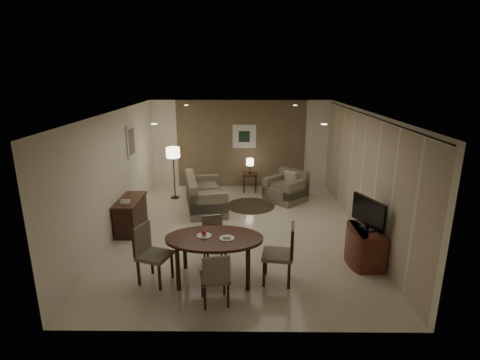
{
  "coord_description": "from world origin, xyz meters",
  "views": [
    {
      "loc": [
        0.08,
        -7.95,
        3.51
      ],
      "look_at": [
        0.0,
        0.2,
        1.15
      ],
      "focal_mm": 28.0,
      "sensor_mm": 36.0,
      "label": 1
    }
  ],
  "objects_px": {
    "dining_table": "(215,258)",
    "side_table": "(250,182)",
    "chair_left": "(155,255)",
    "chair_far": "(215,240)",
    "floor_lamp": "(174,173)",
    "armchair": "(286,187)",
    "sofa": "(206,193)",
    "chair_right": "(277,254)",
    "console_desk": "(131,215)",
    "chair_near": "(215,277)",
    "tv_cabinet": "(366,246)"
  },
  "relations": [
    {
      "from": "dining_table",
      "to": "side_table",
      "type": "xyz_separation_m",
      "value": [
        0.69,
        5.03,
        -0.11
      ]
    },
    {
      "from": "chair_left",
      "to": "side_table",
      "type": "xyz_separation_m",
      "value": [
        1.71,
        5.13,
        -0.23
      ]
    },
    {
      "from": "chair_far",
      "to": "floor_lamp",
      "type": "distance_m",
      "value": 4.01
    },
    {
      "from": "armchair",
      "to": "side_table",
      "type": "relative_size",
      "value": 1.69
    },
    {
      "from": "chair_far",
      "to": "chair_left",
      "type": "height_order",
      "value": "chair_left"
    },
    {
      "from": "chair_left",
      "to": "dining_table",
      "type": "bearing_deg",
      "value": -64.39
    },
    {
      "from": "dining_table",
      "to": "sofa",
      "type": "distance_m",
      "value": 3.56
    },
    {
      "from": "dining_table",
      "to": "chair_right",
      "type": "height_order",
      "value": "chair_right"
    },
    {
      "from": "console_desk",
      "to": "chair_near",
      "type": "height_order",
      "value": "chair_near"
    },
    {
      "from": "console_desk",
      "to": "dining_table",
      "type": "height_order",
      "value": "dining_table"
    },
    {
      "from": "dining_table",
      "to": "floor_lamp",
      "type": "height_order",
      "value": "floor_lamp"
    },
    {
      "from": "chair_far",
      "to": "tv_cabinet",
      "type": "bearing_deg",
      "value": -18.17
    },
    {
      "from": "tv_cabinet",
      "to": "floor_lamp",
      "type": "bearing_deg",
      "value": 138.56
    },
    {
      "from": "console_desk",
      "to": "side_table",
      "type": "xyz_separation_m",
      "value": [
        2.76,
        2.94,
        -0.09
      ]
    },
    {
      "from": "chair_right",
      "to": "side_table",
      "type": "height_order",
      "value": "chair_right"
    },
    {
      "from": "tv_cabinet",
      "to": "chair_far",
      "type": "relative_size",
      "value": 1.04
    },
    {
      "from": "chair_near",
      "to": "chair_right",
      "type": "height_order",
      "value": "chair_right"
    },
    {
      "from": "console_desk",
      "to": "dining_table",
      "type": "relative_size",
      "value": 0.71
    },
    {
      "from": "tv_cabinet",
      "to": "chair_far",
      "type": "height_order",
      "value": "chair_far"
    },
    {
      "from": "armchair",
      "to": "floor_lamp",
      "type": "relative_size",
      "value": 0.65
    },
    {
      "from": "chair_left",
      "to": "armchair",
      "type": "relative_size",
      "value": 1.06
    },
    {
      "from": "dining_table",
      "to": "armchair",
      "type": "xyz_separation_m",
      "value": [
        1.68,
        4.14,
        0.03
      ]
    },
    {
      "from": "tv_cabinet",
      "to": "console_desk",
      "type": "bearing_deg",
      "value": 162.95
    },
    {
      "from": "chair_right",
      "to": "dining_table",
      "type": "bearing_deg",
      "value": -86.09
    },
    {
      "from": "chair_right",
      "to": "sofa",
      "type": "relative_size",
      "value": 0.56
    },
    {
      "from": "console_desk",
      "to": "tv_cabinet",
      "type": "distance_m",
      "value": 5.11
    },
    {
      "from": "chair_right",
      "to": "console_desk",
      "type": "bearing_deg",
      "value": -116.56
    },
    {
      "from": "side_table",
      "to": "floor_lamp",
      "type": "xyz_separation_m",
      "value": [
        -2.17,
        -0.64,
        0.46
      ]
    },
    {
      "from": "sofa",
      "to": "armchair",
      "type": "bearing_deg",
      "value": -85.74
    },
    {
      "from": "floor_lamp",
      "to": "chair_left",
      "type": "bearing_deg",
      "value": -84.09
    },
    {
      "from": "console_desk",
      "to": "chair_near",
      "type": "xyz_separation_m",
      "value": [
        2.13,
        -2.79,
        0.07
      ]
    },
    {
      "from": "chair_near",
      "to": "chair_left",
      "type": "relative_size",
      "value": 0.88
    },
    {
      "from": "chair_far",
      "to": "floor_lamp",
      "type": "bearing_deg",
      "value": 94.18
    },
    {
      "from": "chair_far",
      "to": "armchair",
      "type": "xyz_separation_m",
      "value": [
        1.73,
        3.49,
        -0.0
      ]
    },
    {
      "from": "sofa",
      "to": "floor_lamp",
      "type": "height_order",
      "value": "floor_lamp"
    },
    {
      "from": "chair_near",
      "to": "floor_lamp",
      "type": "bearing_deg",
      "value": -85.47
    },
    {
      "from": "console_desk",
      "to": "sofa",
      "type": "bearing_deg",
      "value": 42.53
    },
    {
      "from": "dining_table",
      "to": "chair_right",
      "type": "bearing_deg",
      "value": -4.01
    },
    {
      "from": "dining_table",
      "to": "floor_lamp",
      "type": "xyz_separation_m",
      "value": [
        -1.48,
        4.38,
        0.35
      ]
    },
    {
      "from": "chair_right",
      "to": "armchair",
      "type": "height_order",
      "value": "chair_right"
    },
    {
      "from": "tv_cabinet",
      "to": "chair_right",
      "type": "height_order",
      "value": "chair_right"
    },
    {
      "from": "side_table",
      "to": "chair_near",
      "type": "bearing_deg",
      "value": -96.35
    },
    {
      "from": "chair_near",
      "to": "chair_far",
      "type": "xyz_separation_m",
      "value": [
        -0.1,
        1.36,
        -0.02
      ]
    },
    {
      "from": "sofa",
      "to": "chair_right",
      "type": "bearing_deg",
      "value": -167.74
    },
    {
      "from": "chair_left",
      "to": "floor_lamp",
      "type": "xyz_separation_m",
      "value": [
        -0.46,
        4.49,
        0.23
      ]
    },
    {
      "from": "tv_cabinet",
      "to": "chair_left",
      "type": "relative_size",
      "value": 0.88
    },
    {
      "from": "tv_cabinet",
      "to": "armchair",
      "type": "distance_m",
      "value": 3.73
    },
    {
      "from": "console_desk",
      "to": "chair_far",
      "type": "distance_m",
      "value": 2.48
    },
    {
      "from": "chair_left",
      "to": "chair_near",
      "type": "bearing_deg",
      "value": -99.54
    },
    {
      "from": "chair_left",
      "to": "floor_lamp",
      "type": "distance_m",
      "value": 4.52
    }
  ]
}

